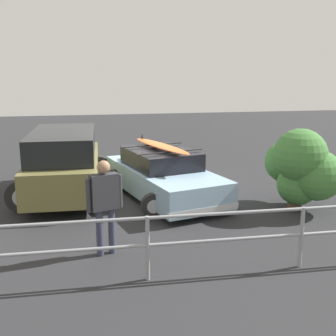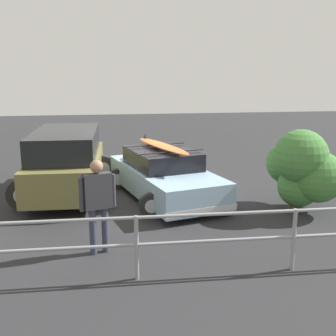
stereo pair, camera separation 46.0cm
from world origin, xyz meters
name	(u,v)px [view 1 (the left image)]	position (x,y,z in m)	size (l,w,h in m)	color
ground_plane	(140,194)	(0.00, 0.00, -0.01)	(44.00, 44.00, 0.02)	#28282B
sedan_car	(163,175)	(-0.56, 0.44, 0.61)	(3.00, 4.63, 1.56)	#8CADC6
suv_car	(64,163)	(2.01, -0.23, 0.92)	(2.71, 4.50, 1.77)	brown
person_bystander	(105,199)	(1.13, 3.79, 1.07)	(0.66, 0.35, 1.78)	#33384C
railing_fence	(147,237)	(0.52, 4.92, 0.75)	(10.68, 0.30, 1.09)	gray
bush_near_left	(303,169)	(-3.70, 2.07, 1.01)	(1.62, 2.04, 2.02)	#4C3828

